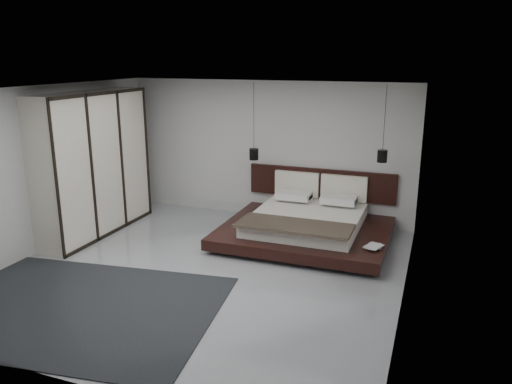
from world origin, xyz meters
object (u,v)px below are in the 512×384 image
at_px(lattice_screen, 129,150).
at_px(pendant_right, 382,156).
at_px(wardrobe, 93,164).
at_px(rug, 75,307).
at_px(bed, 307,224).
at_px(pendant_left, 254,154).

xyz_separation_m(lattice_screen, pendant_right, (5.32, -0.07, 0.26)).
height_order(wardrobe, rug, wardrobe).
distance_m(bed, pendant_left, 1.73).
xyz_separation_m(bed, wardrobe, (-3.85, -0.97, 1.03)).
bearing_deg(lattice_screen, pendant_left, -1.33).
distance_m(lattice_screen, rug, 4.73).
bearing_deg(wardrobe, lattice_screen, 99.40).
height_order(bed, pendant_right, pendant_right).
xyz_separation_m(lattice_screen, pendant_left, (2.89, -0.07, 0.13)).
height_order(lattice_screen, bed, lattice_screen).
relative_size(bed, rug, 0.78).
bearing_deg(bed, wardrobe, -165.87).
distance_m(pendant_left, rug, 4.45).
bearing_deg(lattice_screen, rug, -65.87).
distance_m(pendant_left, wardrobe, 3.02).
relative_size(pendant_right, rug, 0.36).
bearing_deg(pendant_right, wardrobe, -164.01).
distance_m(bed, wardrobe, 4.10).
bearing_deg(wardrobe, pendant_right, 15.99).
relative_size(bed, pendant_left, 1.99).
xyz_separation_m(pendant_right, wardrobe, (-5.07, -1.45, -0.23)).
xyz_separation_m(lattice_screen, wardrobe, (0.25, -1.52, 0.03)).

